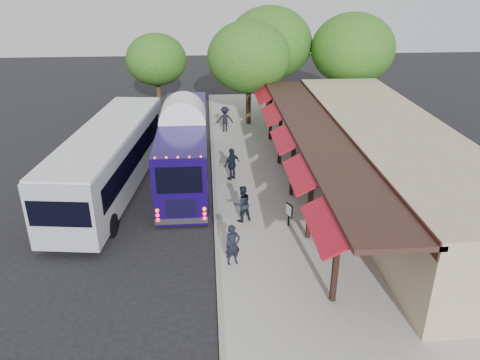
# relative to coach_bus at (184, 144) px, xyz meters

# --- Properties ---
(ground) EXTENTS (90.00, 90.00, 0.00)m
(ground) POSITION_rel_coach_bus_xyz_m (1.45, -6.85, -1.89)
(ground) COLOR black
(ground) RESTS_ON ground
(sidewalk) EXTENTS (10.00, 40.00, 0.15)m
(sidewalk) POSITION_rel_coach_bus_xyz_m (6.45, -2.85, -1.82)
(sidewalk) COLOR #9E9B93
(sidewalk) RESTS_ON ground
(curb) EXTENTS (0.20, 40.00, 0.16)m
(curb) POSITION_rel_coach_bus_xyz_m (1.50, -2.85, -1.82)
(curb) COLOR gray
(curb) RESTS_ON ground
(station_shelter) EXTENTS (8.15, 20.00, 3.60)m
(station_shelter) POSITION_rel_coach_bus_xyz_m (9.83, -2.85, -0.04)
(station_shelter) COLOR tan
(station_shelter) RESTS_ON ground
(coach_bus) EXTENTS (2.38, 11.06, 3.52)m
(coach_bus) POSITION_rel_coach_bus_xyz_m (0.00, 0.00, 0.00)
(coach_bus) COLOR #160651
(coach_bus) RESTS_ON ground
(city_bus) EXTENTS (4.13, 12.47, 3.29)m
(city_bus) POSITION_rel_coach_bus_xyz_m (-3.59, -1.44, -0.07)
(city_bus) COLOR #96989E
(city_bus) RESTS_ON ground
(ped_a) EXTENTS (0.68, 0.55, 1.62)m
(ped_a) POSITION_rel_coach_bus_xyz_m (2.05, -8.40, -0.93)
(ped_a) COLOR black
(ped_a) RESTS_ON sidewalk
(ped_b) EXTENTS (0.99, 0.90, 1.67)m
(ped_b) POSITION_rel_coach_bus_xyz_m (2.64, -5.16, -0.91)
(ped_b) COLOR black
(ped_b) RESTS_ON sidewalk
(ped_c) EXTENTS (1.05, 0.98, 1.73)m
(ped_c) POSITION_rel_coach_bus_xyz_m (2.45, -0.73, -0.88)
(ped_c) COLOR black
(ped_c) RESTS_ON sidewalk
(ped_d) EXTENTS (1.13, 0.68, 1.72)m
(ped_d) POSITION_rel_coach_bus_xyz_m (2.42, 7.15, -0.88)
(ped_d) COLOR black
(ped_d) RESTS_ON sidewalk
(sign_board) EXTENTS (0.23, 0.46, 1.06)m
(sign_board) POSITION_rel_coach_bus_xyz_m (4.60, -5.78, -1.02)
(sign_board) COLOR black
(sign_board) RESTS_ON sidewalk
(tree_left) EXTENTS (5.63, 5.63, 7.21)m
(tree_left) POSITION_rel_coach_bus_xyz_m (4.14, 8.80, 2.91)
(tree_left) COLOR #382314
(tree_left) RESTS_ON ground
(tree_mid) EXTENTS (6.16, 6.16, 7.89)m
(tree_mid) POSITION_rel_coach_bus_xyz_m (5.94, 11.78, 3.37)
(tree_mid) COLOR #382314
(tree_mid) RESTS_ON ground
(tree_right) EXTENTS (5.89, 5.89, 7.54)m
(tree_right) POSITION_rel_coach_bus_xyz_m (11.64, 10.09, 3.14)
(tree_right) COLOR #382314
(tree_right) RESTS_ON ground
(tree_far) EXTENTS (4.59, 4.59, 5.87)m
(tree_far) POSITION_rel_coach_bus_xyz_m (-2.51, 13.35, 2.02)
(tree_far) COLOR #382314
(tree_far) RESTS_ON ground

